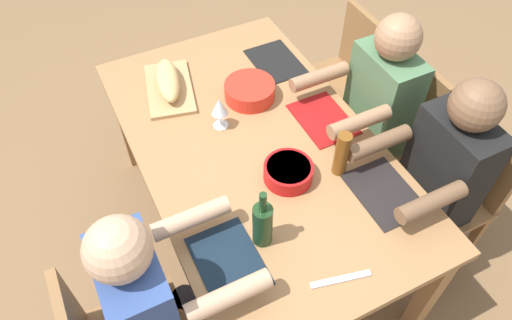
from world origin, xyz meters
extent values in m
plane|color=brown|center=(0.00, 0.00, 0.00)|extent=(8.00, 8.00, 0.00)
cube|color=#9E7044|center=(0.00, 0.00, 0.72)|extent=(1.75, 1.03, 0.04)
cube|color=#9E7044|center=(-0.81, -0.45, 0.35)|extent=(0.07, 0.07, 0.70)
cube|color=#9E7044|center=(-0.81, 0.45, 0.35)|extent=(0.07, 0.07, 0.70)
cube|color=#9E7044|center=(0.81, 0.45, 0.35)|extent=(0.07, 0.07, 0.70)
cube|color=olive|center=(0.00, 0.75, 0.44)|extent=(0.40, 0.40, 0.03)
cube|color=olive|center=(0.00, 0.94, 0.65)|extent=(0.38, 0.04, 0.40)
cube|color=olive|center=(0.17, 0.58, 0.21)|extent=(0.04, 0.04, 0.42)
cube|color=olive|center=(-0.17, 0.58, 0.21)|extent=(0.04, 0.04, 0.42)
cube|color=olive|center=(0.17, 0.92, 0.21)|extent=(0.04, 0.04, 0.42)
cube|color=olive|center=(-0.17, 0.92, 0.21)|extent=(0.04, 0.04, 0.42)
cylinder|color=#2D2D38|center=(0.08, 0.53, 0.23)|extent=(0.11, 0.11, 0.45)
cylinder|color=#2D2D38|center=(-0.08, 0.53, 0.23)|extent=(0.11, 0.11, 0.45)
cube|color=#4C724C|center=(0.00, 0.69, 0.73)|extent=(0.34, 0.20, 0.55)
cylinder|color=#9E7251|center=(0.17, 0.42, 0.85)|extent=(0.07, 0.30, 0.07)
cylinder|color=#9E7251|center=(-0.17, 0.42, 0.85)|extent=(0.07, 0.30, 0.07)
sphere|color=#9E7251|center=(0.00, 0.69, 1.09)|extent=(0.21, 0.21, 0.21)
cube|color=olive|center=(0.48, 0.75, 0.44)|extent=(0.40, 0.40, 0.03)
cube|color=olive|center=(0.48, 0.94, 0.65)|extent=(0.38, 0.04, 0.40)
cube|color=olive|center=(0.65, 0.58, 0.21)|extent=(0.04, 0.04, 0.42)
cube|color=olive|center=(0.31, 0.58, 0.21)|extent=(0.04, 0.04, 0.42)
cube|color=olive|center=(0.65, 0.92, 0.21)|extent=(0.04, 0.04, 0.42)
cube|color=olive|center=(0.31, 0.92, 0.21)|extent=(0.04, 0.04, 0.42)
cylinder|color=#2D2D38|center=(0.56, 0.53, 0.23)|extent=(0.11, 0.11, 0.45)
cylinder|color=#2D2D38|center=(0.40, 0.53, 0.23)|extent=(0.11, 0.11, 0.45)
cube|color=black|center=(0.48, 0.69, 0.73)|extent=(0.34, 0.20, 0.55)
cylinder|color=brown|center=(0.65, 0.42, 0.85)|extent=(0.07, 0.30, 0.07)
cylinder|color=brown|center=(0.31, 0.42, 0.85)|extent=(0.07, 0.30, 0.07)
sphere|color=brown|center=(0.48, 0.69, 1.09)|extent=(0.21, 0.21, 0.21)
cube|color=olive|center=(-0.48, 0.75, 0.44)|extent=(0.40, 0.40, 0.03)
cube|color=olive|center=(-0.48, 0.94, 0.65)|extent=(0.38, 0.04, 0.40)
cube|color=olive|center=(-0.31, 0.58, 0.21)|extent=(0.04, 0.04, 0.42)
cube|color=olive|center=(-0.65, 0.58, 0.21)|extent=(0.04, 0.04, 0.42)
cube|color=olive|center=(-0.31, 0.92, 0.21)|extent=(0.04, 0.04, 0.42)
cube|color=olive|center=(-0.65, 0.92, 0.21)|extent=(0.04, 0.04, 0.42)
cube|color=olive|center=(0.31, -0.58, 0.21)|extent=(0.04, 0.04, 0.42)
cylinder|color=#2D2D38|center=(0.40, -0.53, 0.23)|extent=(0.11, 0.11, 0.45)
cube|color=#334C8C|center=(0.48, -0.69, 0.73)|extent=(0.34, 0.20, 0.55)
cylinder|color=tan|center=(0.31, -0.42, 0.85)|extent=(0.07, 0.30, 0.07)
cylinder|color=tan|center=(0.65, -0.42, 0.85)|extent=(0.07, 0.30, 0.07)
sphere|color=tan|center=(0.48, -0.69, 1.09)|extent=(0.21, 0.21, 0.21)
cylinder|color=red|center=(0.23, 0.04, 0.78)|extent=(0.21, 0.21, 0.07)
cylinder|color=#2D7028|center=(0.23, 0.04, 0.80)|extent=(0.18, 0.18, 0.03)
cylinder|color=red|center=(-0.29, 0.11, 0.78)|extent=(0.25, 0.25, 0.08)
cylinder|color=orange|center=(-0.29, 0.11, 0.81)|extent=(0.22, 0.22, 0.03)
cube|color=tan|center=(-0.52, -0.23, 0.75)|extent=(0.44, 0.31, 0.02)
ellipsoid|color=tan|center=(-0.52, -0.23, 0.81)|extent=(0.34, 0.18, 0.09)
cylinder|color=#193819|center=(0.45, -0.20, 0.84)|extent=(0.08, 0.08, 0.20)
cylinder|color=#193819|center=(0.45, -0.20, 0.98)|extent=(0.03, 0.03, 0.09)
cylinder|color=brown|center=(0.30, 0.25, 0.85)|extent=(0.06, 0.06, 0.22)
cylinder|color=silver|center=(-0.18, -0.10, 0.74)|extent=(0.07, 0.07, 0.01)
cylinder|color=silver|center=(-0.18, -0.10, 0.78)|extent=(0.01, 0.01, 0.07)
cone|color=silver|center=(-0.18, -0.10, 0.86)|extent=(0.08, 0.08, 0.08)
cube|color=maroon|center=(0.00, 0.35, 0.74)|extent=(0.32, 0.23, 0.01)
cube|color=black|center=(0.48, 0.35, 0.74)|extent=(0.32, 0.23, 0.01)
cube|color=black|center=(-0.48, 0.35, 0.74)|extent=(0.32, 0.23, 0.01)
cube|color=#142333|center=(0.48, -0.35, 0.74)|extent=(0.32, 0.23, 0.01)
cube|color=silver|center=(0.73, -0.02, 0.74)|extent=(0.08, 0.23, 0.01)
camera|label=1|loc=(1.30, -0.64, 2.34)|focal=33.53mm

